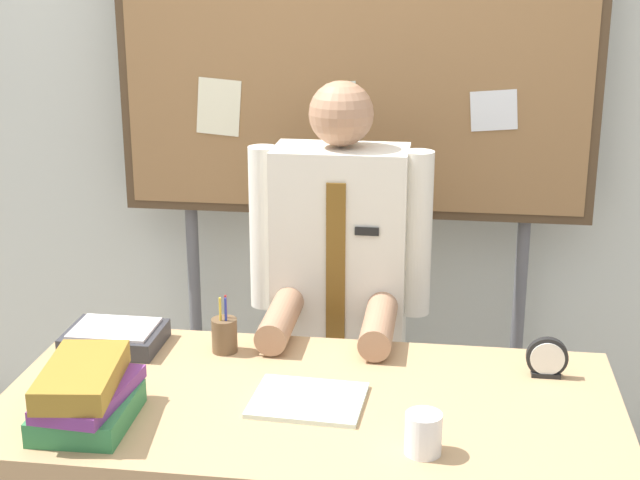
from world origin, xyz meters
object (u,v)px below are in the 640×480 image
desk (309,433)px  person (339,329)px  pen_holder (224,335)px  paper_tray (115,337)px  open_notebook (308,400)px  book_stack (86,395)px  bulletin_board (355,41)px  desk_clock (547,359)px  coffee_mug (423,434)px

desk → person: bearing=90.0°
pen_holder → paper_tray: (-0.31, -0.01, -0.02)m
desk → open_notebook: 0.10m
book_stack → bulletin_board: bearing=67.3°
desk → pen_holder: 0.40m
desk_clock → coffee_mug: (-0.30, -0.43, -0.00)m
paper_tray → desk_clock: bearing=-1.4°
bulletin_board → pen_holder: size_ratio=13.36×
book_stack → coffee_mug: bearing=-2.1°
pen_holder → coffee_mug: bearing=-40.1°
desk → bulletin_board: 1.31m
bulletin_board → book_stack: bearing=-112.7°
desk_clock → pen_holder: bearing=177.5°
desk_clock → coffee_mug: bearing=-125.0°
person → book_stack: person is taller
open_notebook → desk_clock: desk_clock is taller
person → book_stack: bearing=-121.3°
coffee_mug → paper_tray: (-0.87, 0.46, -0.02)m
desk → person: size_ratio=1.06×
desk → bulletin_board: bearing=90.0°
pen_holder → person: bearing=53.8°
paper_tray → coffee_mug: bearing=-27.9°
person → paper_tray: 0.70m
book_stack → pen_holder: 0.49m
person → desk_clock: size_ratio=13.47×
coffee_mug → desk: bearing=142.3°
person → desk_clock: bearing=-34.9°
bulletin_board → paper_tray: bearing=-127.9°
person → open_notebook: person is taller
open_notebook → book_stack: bearing=-160.8°
desk → bulletin_board: size_ratio=0.71×
open_notebook → paper_tray: bearing=156.0°
person → bulletin_board: bulletin_board is taller
open_notebook → paper_tray: paper_tray is taller
bulletin_board → open_notebook: 1.27m
open_notebook → coffee_mug: coffee_mug is taller
desk_clock → desk: bearing=-160.2°
person → coffee_mug: (0.28, -0.84, 0.12)m
paper_tray → open_notebook: bearing=-24.0°
desk → coffee_mug: (0.28, -0.22, 0.14)m
desk → coffee_mug: bearing=-37.7°
person → pen_holder: 0.48m
bulletin_board → book_stack: (-0.49, -1.18, -0.70)m
desk → open_notebook: size_ratio=5.66×
desk → desk_clock: bearing=19.8°
desk_clock → paper_tray: desk_clock is taller
desk → book_stack: (-0.49, -0.19, 0.17)m
desk → book_stack: bearing=-158.7°
desk → desk_clock: 0.64m
desk → open_notebook: bearing=-91.9°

